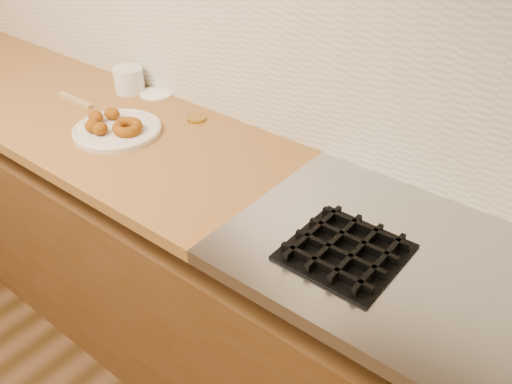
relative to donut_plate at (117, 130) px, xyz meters
The scene contains 12 objects.
base_cabinet 0.53m from the donut_plate, 15.32° to the left, with size 3.60×0.60×0.77m, color brown.
butcher_block 0.55m from the donut_plate, behind, with size 2.30×0.62×0.04m, color #975D30.
stovetop 1.25m from the donut_plate, ahead, with size 1.30×0.62×0.04m, color #9EA0A5.
backsplash 0.45m from the donut_plate, 73.20° to the left, with size 3.60×0.02×0.60m, color beige.
burner_grates 1.22m from the donut_plate, ahead, with size 0.91×0.26×0.03m.
donut_plate is the anchor object (origin of this frame).
ring_donut 0.05m from the donut_plate, ahead, with size 0.10×0.10×0.03m, color #7B3E02.
fried_dough_chunks 0.06m from the donut_plate, 150.80° to the right, with size 0.13×0.16×0.04m.
plastic_tub 0.33m from the donut_plate, 132.14° to the left, with size 0.11×0.11×0.09m, color silver.
tub_lid 0.31m from the donut_plate, 113.20° to the left, with size 0.12×0.12×0.01m, color white.
brass_jar_lid 0.27m from the donut_plate, 57.94° to the left, with size 0.06×0.06×0.01m, color #B08B2E.
wooden_utensil 0.31m from the donut_plate, 169.84° to the left, with size 0.18×0.02×0.01m, color tan.
Camera 1 is at (1.24, 0.71, 1.75)m, focal length 38.00 mm.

